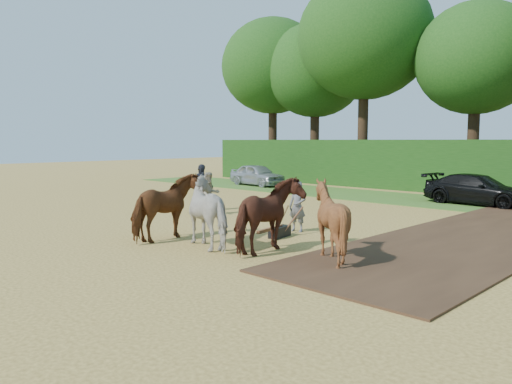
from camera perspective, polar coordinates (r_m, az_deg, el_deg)
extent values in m
plane|color=gold|center=(11.98, 5.88, -8.39)|extent=(120.00, 120.00, 0.00)
cube|color=#472D1C|center=(17.32, 24.65, -4.37)|extent=(4.50, 17.00, 0.05)
cube|color=#38601E|center=(24.36, 26.99, -1.66)|extent=(50.00, 5.00, 0.03)
imported|color=#B1A78B|center=(19.84, -5.33, -0.19)|extent=(0.89, 1.00, 1.71)
imported|color=#292C37|center=(20.98, -6.28, 0.50)|extent=(0.63, 1.21, 1.97)
imported|color=brown|center=(14.97, -10.14, -1.73)|extent=(1.49, 2.50, 1.97)
imported|color=beige|center=(13.97, -4.71, -2.20)|extent=(2.24, 2.02, 1.97)
imported|color=#56291B|center=(13.12, 1.48, -2.71)|extent=(1.49, 2.50, 1.97)
imported|color=brown|center=(12.44, 8.45, -3.24)|extent=(1.91, 2.07, 1.98)
cube|color=black|center=(15.35, 2.72, -4.56)|extent=(0.49, 0.89, 0.33)
cube|color=brown|center=(14.85, 1.60, -4.27)|extent=(0.34, 1.31, 0.09)
cylinder|color=brown|center=(15.84, 3.04, -2.94)|extent=(0.37, 0.92, 0.69)
cylinder|color=brown|center=(15.63, 4.35, -3.07)|extent=(0.11, 0.96, 0.69)
imported|color=gray|center=(16.22, 4.78, -1.65)|extent=(0.67, 0.50, 1.65)
imported|color=#ABACB2|center=(32.57, 0.13, 1.97)|extent=(4.32, 2.06, 1.43)
imported|color=black|center=(25.02, 24.04, 0.24)|extent=(4.97, 2.28, 1.41)
cylinder|color=#382616|center=(41.62, 1.91, 5.87)|extent=(0.70, 0.70, 5.85)
ellipsoid|color=#163F11|center=(42.06, 1.94, 14.18)|extent=(8.40, 8.40, 7.73)
cylinder|color=#382616|center=(39.41, 6.70, 5.51)|extent=(0.70, 0.70, 5.40)
ellipsoid|color=#163F11|center=(39.78, 6.80, 13.64)|extent=(7.80, 7.80, 7.18)
cylinder|color=#382616|center=(35.70, 12.09, 6.28)|extent=(0.70, 0.70, 6.53)
ellipsoid|color=#163F11|center=(36.39, 12.33, 16.91)|extent=(9.20, 9.20, 8.46)
cylinder|color=#382616|center=(33.86, 23.52, 4.81)|extent=(0.70, 0.70, 5.17)
ellipsoid|color=#163F11|center=(34.23, 23.90, 13.81)|extent=(7.40, 7.40, 6.81)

